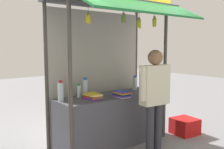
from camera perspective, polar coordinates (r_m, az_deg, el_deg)
name	(u,v)px	position (r m, az deg, el deg)	size (l,w,h in m)	color
ground_plane	(112,143)	(4.56, 0.00, -15.28)	(20.00, 20.00, 0.00)	gray
stall_counter	(112,119)	(4.42, 0.00, -10.10)	(1.95, 0.65, 0.86)	#4C4C56
stall_structure	(108,48)	(4.31, -0.89, 5.92)	(2.15, 1.50, 2.74)	#4C4742
water_bottle_front_left	(61,91)	(3.89, -11.48, -3.76)	(0.09, 0.09, 0.32)	silver
water_bottle_mid_right	(79,91)	(4.12, -7.48, -3.75)	(0.06, 0.06, 0.22)	silver
water_bottle_rear_center	(85,87)	(4.24, -6.04, -2.90)	(0.09, 0.09, 0.30)	silver
water_bottle_far_left	(142,81)	(4.98, 6.69, -1.45)	(0.09, 0.09, 0.31)	silver
water_bottle_right	(135,83)	(4.77, 5.14, -1.99)	(0.08, 0.08, 0.28)	silver
magazine_stack_center	(122,94)	(4.14, 2.23, -4.44)	(0.22, 0.29, 0.09)	white
magazine_stack_front_right	(93,96)	(3.99, -4.39, -4.93)	(0.24, 0.32, 0.09)	purple
banana_bunch_inner_right	(88,19)	(3.47, -5.36, 12.43)	(0.09, 0.08, 0.27)	#332D23
banana_bunch_leftmost	(124,19)	(3.85, 2.65, 12.48)	(0.09, 0.09, 0.24)	#332D23
banana_bunch_rightmost	(139,24)	(4.06, 6.09, 11.34)	(0.09, 0.09, 0.30)	#332D23
banana_bunch_inner_left	(154,22)	(4.32, 9.56, 11.56)	(0.09, 0.09, 0.26)	#332D23
vendor_person	(155,92)	(4.00, 9.59, -3.82)	(0.62, 0.25, 1.63)	#383842
plastic_crate	(185,126)	(5.15, 16.08, -11.13)	(0.43, 0.43, 0.30)	red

